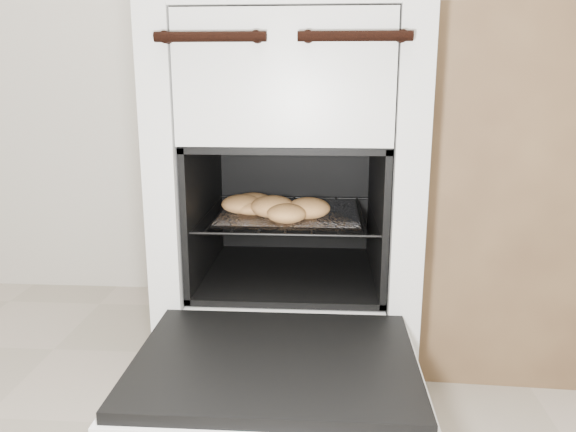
# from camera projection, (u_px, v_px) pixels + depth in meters

# --- Properties ---
(stove) EXTENTS (0.65, 0.72, 0.99)m
(stove) POSITION_uv_depth(u_px,v_px,m) (292.00, 184.00, 1.60)
(stove) COLOR silver
(stove) RESTS_ON ground
(oven_door) EXTENTS (0.58, 0.45, 0.04)m
(oven_door) POSITION_uv_depth(u_px,v_px,m) (275.00, 366.00, 1.13)
(oven_door) COLOR black
(oven_door) RESTS_ON stove
(oven_rack) EXTENTS (0.47, 0.45, 0.01)m
(oven_rack) POSITION_uv_depth(u_px,v_px,m) (290.00, 214.00, 1.54)
(oven_rack) COLOR black
(oven_rack) RESTS_ON stove
(foil_sheet) EXTENTS (0.37, 0.32, 0.01)m
(foil_sheet) POSITION_uv_depth(u_px,v_px,m) (290.00, 213.00, 1.52)
(foil_sheet) COLOR silver
(foil_sheet) RESTS_ON oven_rack
(baked_rolls) EXTENTS (0.32, 0.28, 0.06)m
(baked_rolls) POSITION_uv_depth(u_px,v_px,m) (274.00, 206.00, 1.47)
(baked_rolls) COLOR tan
(baked_rolls) RESTS_ON foil_sheet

